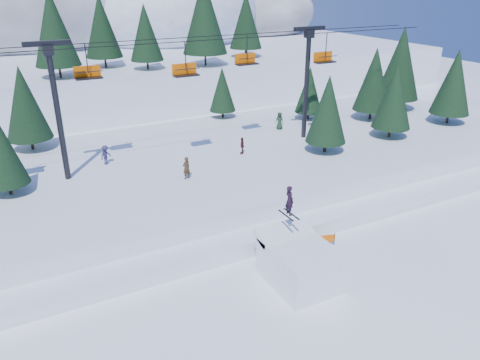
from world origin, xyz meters
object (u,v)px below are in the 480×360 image
banner_far (343,210)px  chairlift (179,78)px  jump_kicker (299,262)px  banner_near (315,240)px

banner_far → chairlift: bearing=127.1°
jump_kicker → banner_near: jump_kicker is taller
banner_near → banner_far: same height
chairlift → banner_far: 16.53m
jump_kicker → banner_far: bearing=34.9°
jump_kicker → banner_near: size_ratio=2.05×
chairlift → banner_near: 16.87m
jump_kicker → chairlift: bearing=92.6°
chairlift → banner_near: size_ratio=17.08×
banner_near → banner_far: bearing=30.6°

